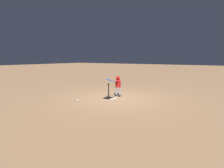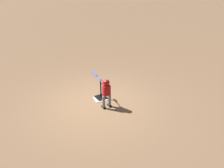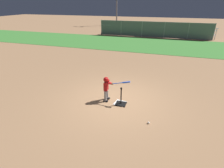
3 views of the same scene
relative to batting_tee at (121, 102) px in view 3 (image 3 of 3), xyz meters
The scene contains 10 objects.
ground_plane 0.40m from the batting_tee, 127.77° to the left, with size 90.00×90.00×0.00m, color #99704C.
grass_outfield_strip 11.32m from the batting_tee, 91.20° to the left, with size 56.00×6.65×0.02m, color #3D7F33.
backstop_fence 15.25m from the batting_tee, 90.89° to the left, with size 12.60×0.08×1.77m.
home_plate 0.13m from the batting_tee, 131.56° to the left, with size 0.44×0.44×0.02m, color white.
batting_tee is the anchor object (origin of this frame).
batter_child 0.84m from the batting_tee, 167.51° to the left, with size 1.09×0.33×1.04m.
baseball 1.52m from the batting_tee, 37.28° to the right, with size 0.07×0.07×0.07m, color white.
bleachers_far_left 17.20m from the batting_tee, 107.40° to the left, with size 2.74×2.55×1.23m.
bleachers_center 16.96m from the batting_tee, 89.63° to the left, with size 3.36×2.30×1.32m.
bleachers_right_center 17.31m from the batting_tee, 73.80° to the left, with size 3.21×2.63×1.26m.
Camera 3 is at (1.69, -6.15, 3.73)m, focal length 28.00 mm.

